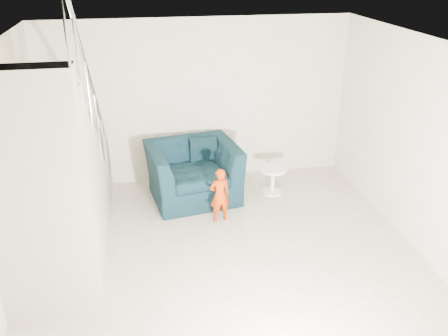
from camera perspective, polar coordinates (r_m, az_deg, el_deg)
The scene contains 11 objects.
floor at distance 6.01m, azimuth 0.68°, elevation -12.26°, with size 5.50×5.50×0.00m, color gray.
ceiling at distance 4.89m, azimuth 0.84°, elevation 13.92°, with size 5.50×5.50×0.00m, color silver.
back_wall at distance 7.85m, azimuth -3.16°, elevation 7.91°, with size 5.00×5.00×0.00m, color #B9AE96.
right_wall at distance 6.26m, azimuth 23.85°, elevation 1.27°, with size 5.50×5.50×0.00m, color #B9AE96.
armchair at distance 7.48m, azimuth -3.73°, elevation -0.45°, with size 1.36×1.19×0.88m, color black.
toddler at distance 6.82m, azimuth -0.52°, elevation -3.29°, with size 0.30×0.20×0.83m, color #A23005.
side_table at distance 7.68m, azimuth 5.88°, elevation -0.95°, with size 0.46×0.46×0.46m.
staircase at distance 5.99m, azimuth -19.49°, elevation -3.26°, with size 1.02×3.03×3.62m.
cushion at distance 7.65m, azimuth -2.52°, elevation 2.16°, with size 0.42×0.12×0.40m, color black.
throw at distance 7.47m, azimuth -8.33°, elevation 0.24°, with size 0.05×0.52×0.58m, color black.
phone at distance 6.68m, azimuth 0.57°, elevation -0.97°, with size 0.02×0.05×0.10m, color black.
Camera 1 is at (-0.94, -4.71, 3.61)m, focal length 38.00 mm.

